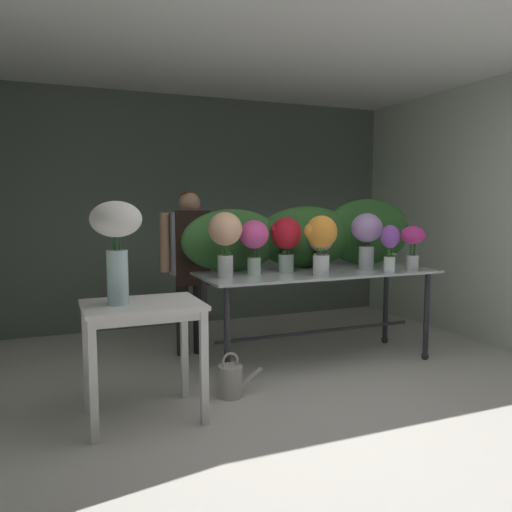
# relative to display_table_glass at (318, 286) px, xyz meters

# --- Properties ---
(ground_plane) EXTENTS (7.98, 7.98, 0.00)m
(ground_plane) POSITION_rel_display_table_glass_xyz_m (-0.46, 0.19, -0.71)
(ground_plane) COLOR beige
(wall_back) EXTENTS (4.90, 0.12, 2.69)m
(wall_back) POSITION_rel_display_table_glass_xyz_m (-0.46, 2.00, 0.64)
(wall_back) COLOR slate
(wall_back) RESTS_ON ground
(wall_right) EXTENTS (0.12, 3.75, 2.69)m
(wall_right) POSITION_rel_display_table_glass_xyz_m (1.98, 0.19, 0.64)
(wall_right) COLOR silver
(wall_right) RESTS_ON ground
(ceiling_slab) EXTENTS (5.02, 3.75, 0.12)m
(ceiling_slab) POSITION_rel_display_table_glass_xyz_m (-0.46, 0.19, 2.04)
(ceiling_slab) COLOR silver
(ceiling_slab) RESTS_ON wall_back
(display_table_glass) EXTENTS (2.15, 0.81, 0.84)m
(display_table_glass) POSITION_rel_display_table_glass_xyz_m (0.00, 0.00, 0.00)
(display_table_glass) COLOR silver
(display_table_glass) RESTS_ON ground
(side_table_white) EXTENTS (0.77, 0.59, 0.79)m
(side_table_white) POSITION_rel_display_table_glass_xyz_m (-1.68, -0.61, -0.02)
(side_table_white) COLOR white
(side_table_white) RESTS_ON ground
(florist) EXTENTS (0.57, 0.24, 1.56)m
(florist) POSITION_rel_display_table_glass_xyz_m (-0.99, 0.69, 0.24)
(florist) COLOR #232328
(florist) RESTS_ON ground
(foliage_backdrop) EXTENTS (2.40, 0.30, 0.65)m
(foliage_backdrop) POSITION_rel_display_table_glass_xyz_m (0.09, 0.29, 0.43)
(foliage_backdrop) COLOR #387033
(foliage_backdrop) RESTS_ON display_table_glass
(vase_crimson_ranunculus) EXTENTS (0.28, 0.27, 0.49)m
(vase_crimson_ranunculus) POSITION_rel_display_table_glass_xyz_m (-0.28, 0.09, 0.43)
(vase_crimson_ranunculus) COLOR silver
(vase_crimson_ranunculus) RESTS_ON display_table_glass
(vase_blush_tulips) EXTENTS (0.24, 0.24, 0.43)m
(vase_blush_tulips) POSITION_rel_display_table_glass_xyz_m (0.08, 0.10, 0.39)
(vase_blush_tulips) COLOR silver
(vase_blush_tulips) RESTS_ON display_table_glass
(vase_fuchsia_stock) EXTENTS (0.25, 0.25, 0.47)m
(vase_fuchsia_stock) POSITION_rel_display_table_glass_xyz_m (-0.62, 0.02, 0.43)
(vase_fuchsia_stock) COLOR silver
(vase_fuchsia_stock) RESTS_ON display_table_glass
(vase_peach_freesia) EXTENTS (0.29, 0.28, 0.54)m
(vase_peach_freesia) POSITION_rel_display_table_glass_xyz_m (-0.90, -0.05, 0.48)
(vase_peach_freesia) COLOR silver
(vase_peach_freesia) RESTS_ON display_table_glass
(vase_sunset_anemones) EXTENTS (0.29, 0.27, 0.51)m
(vase_sunset_anemones) POSITION_rel_display_table_glass_xyz_m (-0.11, -0.23, 0.45)
(vase_sunset_anemones) COLOR silver
(vase_sunset_anemones) RESTS_ON display_table_glass
(vase_lilac_snapdragons) EXTENTS (0.28, 0.28, 0.52)m
(vase_lilac_snapdragons) POSITION_rel_display_table_glass_xyz_m (0.48, -0.04, 0.46)
(vase_lilac_snapdragons) COLOR silver
(vase_lilac_snapdragons) RESTS_ON display_table_glass
(vase_magenta_lilies) EXTENTS (0.22, 0.22, 0.40)m
(vase_magenta_lilies) POSITION_rel_display_table_glass_xyz_m (0.81, -0.28, 0.39)
(vase_magenta_lilies) COLOR silver
(vase_magenta_lilies) RESTS_ON display_table_glass
(vase_violet_peonies) EXTENTS (0.17, 0.16, 0.42)m
(vase_violet_peonies) POSITION_rel_display_table_glass_xyz_m (0.53, -0.33, 0.38)
(vase_violet_peonies) COLOR silver
(vase_violet_peonies) RESTS_ON display_table_glass
(vase_white_roses_tall) EXTENTS (0.33, 0.33, 0.67)m
(vase_white_roses_tall) POSITION_rel_display_table_glass_xyz_m (-1.83, -0.61, 0.53)
(vase_white_roses_tall) COLOR silver
(vase_white_roses_tall) RESTS_ON side_table_white
(watering_can) EXTENTS (0.35, 0.18, 0.34)m
(watering_can) POSITION_rel_display_table_glass_xyz_m (-1.01, -0.49, -0.58)
(watering_can) COLOR #B7B2A8
(watering_can) RESTS_ON ground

